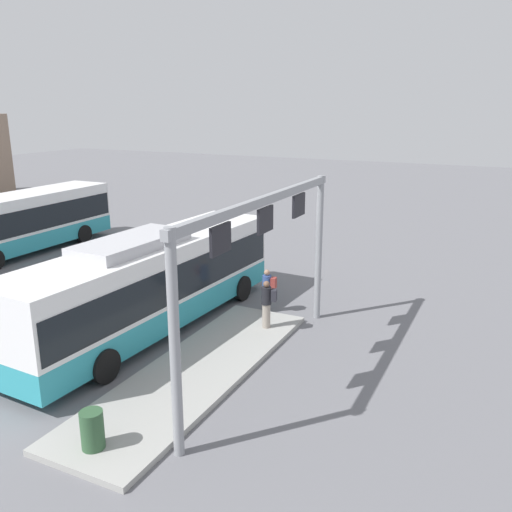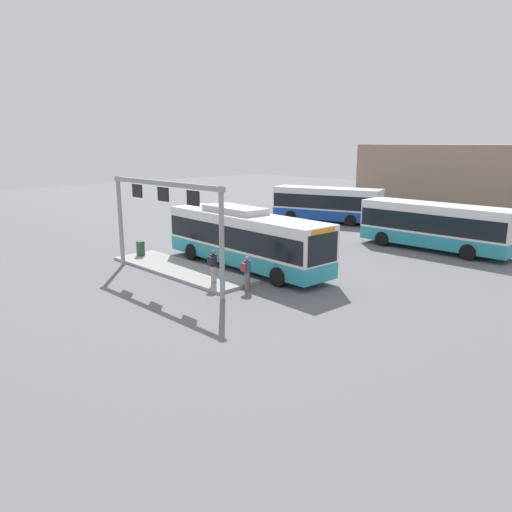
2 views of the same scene
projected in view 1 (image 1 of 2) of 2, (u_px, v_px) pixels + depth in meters
The scene contains 8 objects.
ground_plane at pixel (154, 329), 18.84m from camera, with size 120.00×120.00×0.00m, color slate.
platform_curb at pixel (197, 371), 15.74m from camera, with size 10.00×2.80×0.16m, color #9E9E99.
bus_main at pixel (151, 280), 18.35m from camera, with size 11.73×3.13×3.46m.
bus_background_right at pixel (26, 219), 28.29m from camera, with size 9.93×2.72×3.10m.
person_boarding at pixel (268, 290), 20.14m from camera, with size 0.38×0.56×1.67m.
person_waiting_near at pixel (267, 303), 18.35m from camera, with size 0.44×0.58×1.67m.
platform_sign_gantry at pixel (265, 246), 14.98m from camera, with size 9.37×0.24×5.20m.
trash_bin at pixel (92, 430), 11.96m from camera, with size 0.52×0.52×0.90m, color #2D5133.
Camera 1 is at (-14.12, -10.85, 7.54)m, focal length 38.02 mm.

